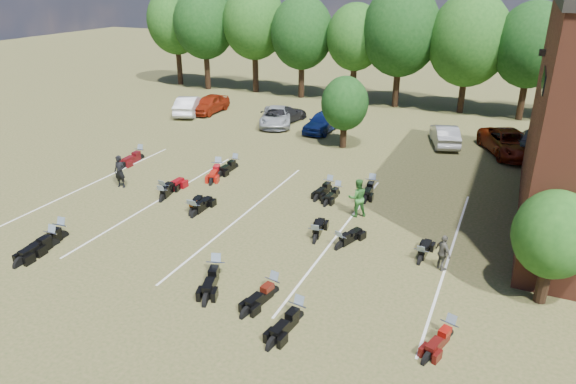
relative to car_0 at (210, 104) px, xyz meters
The scene contains 35 objects.
ground 25.50m from the car_0, 51.91° to the right, with size 160.00×160.00×0.00m, color brown.
car_0 is the anchor object (origin of this frame).
car_1 1.77m from the car_0, 135.20° to the right, with size 1.68×4.81×1.59m, color silver.
car_2 7.14m from the car_0, 10.35° to the right, with size 2.35×5.10×1.42m, color #999EA2.
car_3 7.30m from the car_0, ahead, with size 1.87×4.60×1.33m, color black.
car_4 11.13m from the car_0, ahead, with size 1.81×4.49×1.53m, color #0B1950.
car_5 20.09m from the car_0, ahead, with size 1.55×4.44×1.46m, color #A7A7A3.
car_6 24.35m from the car_0, ahead, with size 2.66×5.77×1.60m, color #5C1305.
car_7 25.81m from the car_0, ahead, with size 2.20×5.41×1.57m, color #3E3D43.
person_black 17.31m from the car_0, 74.46° to the right, with size 0.68×0.44×1.86m, color black.
person_green 23.24m from the car_0, 39.62° to the right, with size 0.95×0.74×1.96m, color #2F702A.
person_grey 29.06m from the car_0, 39.05° to the right, with size 0.91×0.38×1.55m, color #555349.
motorcycle_0 23.55m from the car_0, 74.28° to the right, with size 0.80×2.50×1.40m, color black, non-canonical shape.
motorcycle_1 24.28m from the car_0, 74.30° to the right, with size 0.78×2.46×1.37m, color black, non-canonical shape.
motorcycle_3 26.81m from the car_0, 57.24° to the right, with size 0.78×2.44×1.36m, color black, non-canonical shape.
motorcycle_4 30.14m from the car_0, 52.01° to the right, with size 0.73×2.29×1.27m, color black, non-canonical shape.
motorcycle_5 28.40m from the car_0, 53.03° to the right, with size 0.71×2.24×1.25m, color black, non-canonical shape.
motorcycle_6 32.57m from the car_0, 43.89° to the right, with size 0.66×2.09×1.16m, color #410B09, non-canonical shape.
motorcycle_7 18.45m from the car_0, 65.48° to the right, with size 0.77×2.42×1.35m, color maroon, non-canonical shape.
motorcycle_8 20.77m from the car_0, 60.33° to the right, with size 0.66×2.06×1.15m, color black, non-canonical shape.
motorcycle_9 19.01m from the car_0, 65.39° to the right, with size 0.71×2.22×1.24m, color black, non-canonical shape.
motorcycle_10 21.03m from the car_0, 59.84° to the right, with size 0.70×2.21×1.23m, color black, non-canonical shape.
motorcycle_11 24.88m from the car_0, 46.88° to the right, with size 0.70×2.20×1.23m, color black, non-canonical shape.
motorcycle_12 25.83m from the car_0, 45.14° to the right, with size 0.69×2.15×1.20m, color black, non-canonical shape.
motorcycle_13 28.24m from the car_0, 39.84° to the right, with size 0.65×2.05×1.14m, color black, non-canonical shape.
motorcycle_14 12.66m from the car_0, 78.72° to the right, with size 0.77×2.41×1.34m, color #4F0B0E, non-canonical shape.
motorcycle_15 15.13m from the car_0, 55.91° to the right, with size 0.78×2.46×1.37m, color #A0140B, non-canonical shape.
motorcycle_16 14.45m from the car_0, 51.73° to the right, with size 0.73×2.29×1.28m, color black, non-canonical shape.
motorcycle_18 19.82m from the car_0, 38.41° to the right, with size 0.69×2.18×1.21m, color black, non-canonical shape.
motorcycle_19 20.64m from the car_0, 38.36° to the right, with size 0.65×2.05×1.14m, color black, non-canonical shape.
motorcycle_20 21.01m from the car_0, 32.63° to the right, with size 0.75×2.35×1.31m, color black, non-canonical shape.
tree_line 18.09m from the car_0, 31.27° to the left, with size 56.00×6.00×9.79m.
young_tree_near_building 32.48m from the car_0, 36.01° to the right, with size 2.80×2.80×4.16m.
young_tree_midfield 14.64m from the car_0, 18.37° to the right, with size 3.20×3.20×4.70m.
parking_lines 21.29m from the car_0, 53.28° to the right, with size 20.10×14.00×0.01m.
Camera 1 is at (8.57, -17.25, 11.06)m, focal length 32.00 mm.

